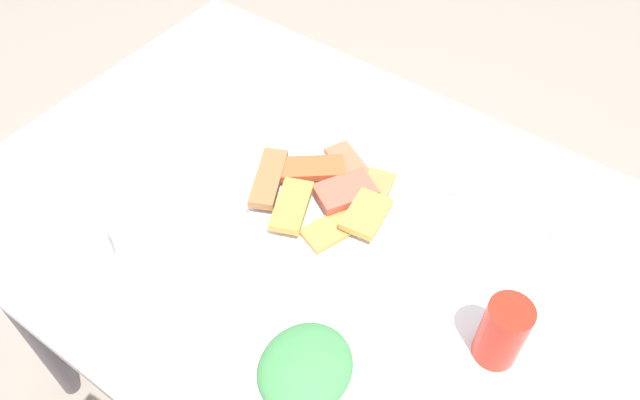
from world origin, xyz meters
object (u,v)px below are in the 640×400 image
at_px(dining_table, 315,248).
at_px(drinking_glass, 86,251).
at_px(pide_platter, 327,193).
at_px(salad_plate_rice, 306,369).
at_px(fork, 509,197).
at_px(spoon, 501,210).
at_px(paper_napkin, 505,205).
at_px(soda_can, 502,332).

relative_size(dining_table, drinking_glass, 13.10).
xyz_separation_m(pide_platter, salad_plate_rice, (-0.17, 0.29, 0.00)).
bearing_deg(fork, spoon, 87.48).
bearing_deg(salad_plate_rice, paper_napkin, -101.93).
xyz_separation_m(drinking_glass, paper_napkin, (-0.50, -0.52, -0.05)).
xyz_separation_m(dining_table, fork, (-0.26, -0.25, 0.09)).
height_order(pide_platter, soda_can, soda_can).
bearing_deg(spoon, paper_napkin, -94.92).
xyz_separation_m(pide_platter, paper_napkin, (-0.27, -0.17, -0.01)).
height_order(dining_table, spoon, spoon).
height_order(pide_platter, paper_napkin, pide_platter).
bearing_deg(pide_platter, soda_can, 164.98).
distance_m(pide_platter, soda_can, 0.39).
bearing_deg(pide_platter, dining_table, 102.57).
distance_m(dining_table, paper_napkin, 0.35).
height_order(salad_plate_rice, spoon, salad_plate_rice).
distance_m(fork, spoon, 0.04).
height_order(drinking_glass, paper_napkin, drinking_glass).
bearing_deg(soda_can, salad_plate_rice, 43.00).
bearing_deg(spoon, fork, -94.92).
bearing_deg(dining_table, salad_plate_rice, 123.41).
bearing_deg(drinking_glass, spoon, -134.56).
distance_m(pide_platter, fork, 0.33).
distance_m(paper_napkin, fork, 0.02).
xyz_separation_m(pide_platter, drinking_glass, (0.23, 0.35, 0.03)).
xyz_separation_m(drinking_glass, fork, (-0.50, -0.54, -0.04)).
bearing_deg(drinking_glass, pide_platter, -123.12).
xyz_separation_m(drinking_glass, spoon, (-0.50, -0.50, -0.04)).
relative_size(pide_platter, fork, 1.70).
bearing_deg(fork, pide_platter, 32.88).
distance_m(drinking_glass, fork, 0.73).
height_order(pide_platter, spoon, pide_platter).
bearing_deg(drinking_glass, dining_table, -129.29).
relative_size(pide_platter, drinking_glass, 3.12).
xyz_separation_m(pide_platter, fork, (-0.27, -0.19, -0.01)).
bearing_deg(dining_table, pide_platter, -77.43).
relative_size(salad_plate_rice, spoon, 1.11).
bearing_deg(paper_napkin, fork, -90.00).
bearing_deg(soda_can, paper_napkin, -68.42).
distance_m(soda_can, fork, 0.32).
bearing_deg(dining_table, spoon, -140.59).
bearing_deg(drinking_glass, paper_napkin, -133.56).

